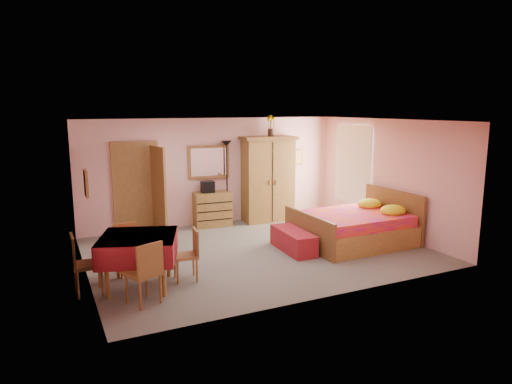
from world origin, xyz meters
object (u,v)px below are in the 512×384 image
chair_east (185,255)px  floor_lamp (227,183)px  bed (353,219)px  bench (293,241)px  dining_table (139,261)px  wall_mirror (209,162)px  wardrobe (268,179)px  chair_south (143,272)px  chair_west (88,264)px  stereo (208,187)px  sunflower_vase (271,126)px  chair_north (128,250)px  chest_of_drawers (213,209)px

chair_east → floor_lamp: bearing=-25.0°
bed → bench: 1.43m
dining_table → wall_mirror: bearing=54.4°
bench → dining_table: size_ratio=1.08×
wardrobe → bench: wardrobe is taller
bench → chair_south: bearing=-159.2°
floor_lamp → chair_west: 4.75m
stereo → wardrobe: (1.57, -0.10, 0.10)m
sunflower_vase → chair_west: bearing=-147.3°
dining_table → chair_south: size_ratio=1.22×
floor_lamp → chair_east: floor_lamp is taller
chair_south → stereo: bearing=35.7°
sunflower_vase → chair_north: size_ratio=0.59×
chair_south → dining_table: bearing=60.8°
sunflower_vase → stereo: bearing=179.1°
floor_lamp → chair_south: bearing=-126.8°
stereo → bench: (0.90, -2.55, -0.77)m
sunflower_vase → bench: sunflower_vase is taller
wardrobe → dining_table: (-3.84, -3.03, -0.65)m
chest_of_drawers → bed: bed is taller
chest_of_drawers → bed: size_ratio=0.38×
chest_of_drawers → bench: size_ratio=0.71×
bed → dining_table: (-4.57, -0.49, -0.11)m
chair_north → chair_east: size_ratio=1.01×
sunflower_vase → bed: bearing=-76.8°
chair_south → chair_west: 1.00m
chest_of_drawers → chair_south: size_ratio=0.93×
wardrobe → dining_table: size_ratio=1.85×
stereo → dining_table: stereo is taller
wall_mirror → chair_south: bearing=-117.8°
wall_mirror → bed: bearing=-48.5°
chair_south → chair_north: chair_south is taller
bench → wardrobe: bearing=74.8°
chair_north → chair_west: size_ratio=0.91×
bench → floor_lamp: bearing=98.6°
chair_north → chair_west: 0.93m
stereo → bench: stereo is taller
bed → chair_south: size_ratio=2.42×
wardrobe → chair_west: wardrobe is taller
wall_mirror → stereo: (-0.11, -0.20, -0.57)m
floor_lamp → wardrobe: 1.06m
chest_of_drawers → chair_south: chair_south is taller
floor_lamp → chair_south: size_ratio=2.17×
chair_west → sunflower_vase: bearing=122.2°
floor_lamp → bench: size_ratio=1.64×
chair_east → wardrobe: bearing=-37.8°
wall_mirror → wardrobe: size_ratio=0.48×
floor_lamp → bed: (1.78, -2.68, -0.50)m
bed → chair_east: bearing=-172.8°
chest_of_drawers → chair_east: (-1.62, -3.14, 0.01)m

